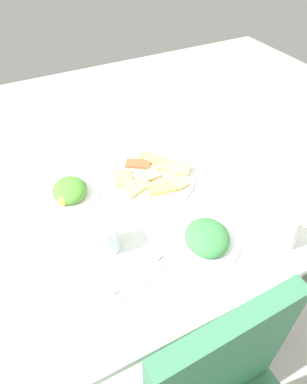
{
  "coord_description": "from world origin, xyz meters",
  "views": [
    {
      "loc": [
        0.39,
        0.74,
        1.6
      ],
      "look_at": [
        -0.03,
        -0.06,
        0.77
      ],
      "focal_mm": 32.06,
      "sensor_mm": 36.0,
      "label": 1
    }
  ],
  "objects_px": {
    "pide_platter": "(153,178)",
    "soda_can": "(288,231)",
    "salad_plate_greens": "(207,238)",
    "drinking_glass": "(107,237)",
    "fork": "(137,272)",
    "salad_plate_rice": "(70,192)",
    "paper_napkin": "(140,278)",
    "spoon": "(143,282)",
    "dining_table": "(154,227)"
  },
  "relations": [
    {
      "from": "drinking_glass",
      "to": "fork",
      "type": "xyz_separation_m",
      "value": [
        -0.04,
        0.13,
        -0.04
      ]
    },
    {
      "from": "salad_plate_greens",
      "to": "salad_plate_rice",
      "type": "bearing_deg",
      "value": -52.26
    },
    {
      "from": "pide_platter",
      "to": "paper_napkin",
      "type": "distance_m",
      "value": 0.44
    },
    {
      "from": "salad_plate_rice",
      "to": "paper_napkin",
      "type": "height_order",
      "value": "salad_plate_rice"
    },
    {
      "from": "drinking_glass",
      "to": "fork",
      "type": "distance_m",
      "value": 0.14
    },
    {
      "from": "salad_plate_rice",
      "to": "fork",
      "type": "distance_m",
      "value": 0.42
    },
    {
      "from": "soda_can",
      "to": "paper_napkin",
      "type": "relative_size",
      "value": 0.8
    },
    {
      "from": "salad_plate_greens",
      "to": "fork",
      "type": "relative_size",
      "value": 1.09
    },
    {
      "from": "spoon",
      "to": "soda_can",
      "type": "bearing_deg",
      "value": 150.61
    },
    {
      "from": "salad_plate_greens",
      "to": "drinking_glass",
      "type": "bearing_deg",
      "value": -24.35
    },
    {
      "from": "dining_table",
      "to": "pide_platter",
      "type": "height_order",
      "value": "pide_platter"
    },
    {
      "from": "pide_platter",
      "to": "soda_can",
      "type": "xyz_separation_m",
      "value": [
        -0.23,
        0.47,
        0.05
      ]
    },
    {
      "from": "salad_plate_rice",
      "to": "spoon",
      "type": "relative_size",
      "value": 1.29
    },
    {
      "from": "pide_platter",
      "to": "drinking_glass",
      "type": "relative_size",
      "value": 3.4
    },
    {
      "from": "salad_plate_rice",
      "to": "pide_platter",
      "type": "bearing_deg",
      "value": 169.2
    },
    {
      "from": "soda_can",
      "to": "salad_plate_greens",
      "type": "bearing_deg",
      "value": -27.77
    },
    {
      "from": "salad_plate_greens",
      "to": "fork",
      "type": "bearing_deg",
      "value": 0.52
    },
    {
      "from": "dining_table",
      "to": "paper_napkin",
      "type": "distance_m",
      "value": 0.29
    },
    {
      "from": "salad_plate_greens",
      "to": "soda_can",
      "type": "relative_size",
      "value": 1.76
    },
    {
      "from": "salad_plate_greens",
      "to": "soda_can",
      "type": "xyz_separation_m",
      "value": [
        -0.22,
        0.11,
        0.04
      ]
    },
    {
      "from": "pide_platter",
      "to": "drinking_glass",
      "type": "bearing_deg",
      "value": 39.27
    },
    {
      "from": "salad_plate_rice",
      "to": "fork",
      "type": "xyz_separation_m",
      "value": [
        -0.07,
        0.41,
        -0.02
      ]
    },
    {
      "from": "salad_plate_greens",
      "to": "pide_platter",
      "type": "bearing_deg",
      "value": -88.35
    },
    {
      "from": "drinking_glass",
      "to": "fork",
      "type": "relative_size",
      "value": 0.49
    },
    {
      "from": "fork",
      "to": "drinking_glass",
      "type": "bearing_deg",
      "value": -88.96
    },
    {
      "from": "salad_plate_greens",
      "to": "spoon",
      "type": "distance_m",
      "value": 0.25
    },
    {
      "from": "dining_table",
      "to": "paper_napkin",
      "type": "height_order",
      "value": "paper_napkin"
    },
    {
      "from": "pide_platter",
      "to": "soda_can",
      "type": "relative_size",
      "value": 2.71
    },
    {
      "from": "paper_napkin",
      "to": "spoon",
      "type": "bearing_deg",
      "value": 90.0
    },
    {
      "from": "paper_napkin",
      "to": "spoon",
      "type": "relative_size",
      "value": 0.92
    },
    {
      "from": "salad_plate_greens",
      "to": "paper_napkin",
      "type": "bearing_deg",
      "value": 4.73
    },
    {
      "from": "drinking_glass",
      "to": "fork",
      "type": "height_order",
      "value": "drinking_glass"
    },
    {
      "from": "fork",
      "to": "spoon",
      "type": "height_order",
      "value": "same"
    },
    {
      "from": "dining_table",
      "to": "spoon",
      "type": "distance_m",
      "value": 0.31
    },
    {
      "from": "dining_table",
      "to": "fork",
      "type": "distance_m",
      "value": 0.28
    },
    {
      "from": "pide_platter",
      "to": "salad_plate_greens",
      "type": "bearing_deg",
      "value": 91.65
    },
    {
      "from": "paper_napkin",
      "to": "fork",
      "type": "relative_size",
      "value": 0.77
    },
    {
      "from": "spoon",
      "to": "salad_plate_greens",
      "type": "bearing_deg",
      "value": 168.84
    },
    {
      "from": "dining_table",
      "to": "pide_platter",
      "type": "bearing_deg",
      "value": -115.68
    },
    {
      "from": "salad_plate_rice",
      "to": "spoon",
      "type": "distance_m",
      "value": 0.46
    },
    {
      "from": "pide_platter",
      "to": "salad_plate_greens",
      "type": "distance_m",
      "value": 0.35
    },
    {
      "from": "salad_plate_greens",
      "to": "spoon",
      "type": "bearing_deg",
      "value": 8.88
    },
    {
      "from": "pide_platter",
      "to": "dining_table",
      "type": "bearing_deg",
      "value": 64.32
    },
    {
      "from": "pide_platter",
      "to": "fork",
      "type": "height_order",
      "value": "pide_platter"
    },
    {
      "from": "paper_napkin",
      "to": "fork",
      "type": "xyz_separation_m",
      "value": [
        0.0,
        -0.02,
        0.0
      ]
    },
    {
      "from": "drinking_glass",
      "to": "paper_napkin",
      "type": "height_order",
      "value": "drinking_glass"
    },
    {
      "from": "salad_plate_greens",
      "to": "soda_can",
      "type": "distance_m",
      "value": 0.25
    },
    {
      "from": "soda_can",
      "to": "fork",
      "type": "distance_m",
      "value": 0.48
    },
    {
      "from": "drinking_glass",
      "to": "paper_napkin",
      "type": "distance_m",
      "value": 0.16
    },
    {
      "from": "dining_table",
      "to": "salad_plate_rice",
      "type": "relative_size",
      "value": 4.89
    }
  ]
}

